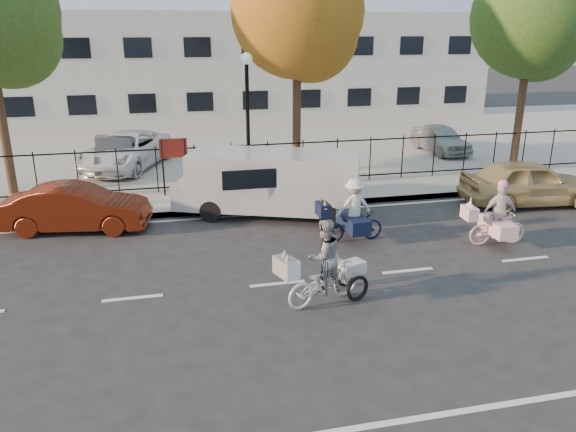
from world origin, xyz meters
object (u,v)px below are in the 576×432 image
object	(u,v)px
white_van	(271,182)
gold_sedan	(530,182)
red_sedan	(77,208)
lot_car_c	(115,154)
lot_car_d	(441,138)
unicorn_bike	(497,221)
bull_bike	(353,216)
lamppost	(247,98)
zebra_trike	(324,271)
lot_car_b	(125,151)

from	to	relation	value
white_van	gold_sedan	bearing A→B (deg)	16.32
white_van	red_sedan	distance (m)	5.32
gold_sedan	lot_car_c	xyz separation A→B (m)	(-12.59, 6.76, 0.07)
red_sedan	lot_car_c	size ratio (longest dim) A/B	1.00
red_sedan	lot_car_d	size ratio (longest dim) A/B	1.10
unicorn_bike	bull_bike	world-z (taller)	unicorn_bike
lot_car_d	white_van	bearing A→B (deg)	-145.47
red_sedan	gold_sedan	xyz separation A→B (m)	(13.22, -0.70, 0.08)
red_sedan	unicorn_bike	bearing A→B (deg)	-98.88
lot_car_c	red_sedan	bearing A→B (deg)	-98.81
lamppost	gold_sedan	bearing A→B (deg)	-20.13
zebra_trike	lot_car_d	bearing A→B (deg)	-56.00
red_sedan	gold_sedan	world-z (taller)	gold_sedan
gold_sedan	white_van	bearing A→B (deg)	90.99
white_van	unicorn_bike	bearing A→B (deg)	-13.38
lamppost	bull_bike	distance (m)	5.65
zebra_trike	bull_bike	world-z (taller)	zebra_trike
lot_car_c	lot_car_d	world-z (taller)	lot_car_c
unicorn_bike	lot_car_b	size ratio (longest dim) A/B	0.35
lot_car_c	lot_car_b	bearing A→B (deg)	29.85
unicorn_bike	gold_sedan	bearing A→B (deg)	-41.25
zebra_trike	bull_bike	distance (m)	3.51
lamppost	unicorn_bike	size ratio (longest dim) A/B	2.56
lot_car_b	lot_car_c	bearing A→B (deg)	-125.36
zebra_trike	red_sedan	world-z (taller)	zebra_trike
zebra_trike	lot_car_b	size ratio (longest dim) A/B	0.42
white_van	gold_sedan	world-z (taller)	white_van
white_van	lot_car_b	distance (m)	7.63
white_van	red_sedan	size ratio (longest dim) A/B	1.50
bull_bike	gold_sedan	distance (m)	6.52
bull_bike	lot_car_b	bearing A→B (deg)	31.67
white_van	lot_car_b	size ratio (longest dim) A/B	1.18
lot_car_b	gold_sedan	bearing A→B (deg)	-7.91
red_sedan	lot_car_d	distance (m)	15.23
unicorn_bike	bull_bike	distance (m)	3.59
white_van	lot_car_c	bearing A→B (deg)	149.01
unicorn_bike	red_sedan	distance (m)	10.92
lamppost	lot_car_c	world-z (taller)	lamppost
gold_sedan	lot_car_d	bearing A→B (deg)	0.68
bull_bike	lot_car_c	distance (m)	10.56
gold_sedan	zebra_trike	bearing A→B (deg)	127.18
lamppost	white_van	size ratio (longest dim) A/B	0.76
unicorn_bike	red_sedan	size ratio (longest dim) A/B	0.45
lot_car_d	unicorn_bike	bearing A→B (deg)	-111.56
red_sedan	lot_car_c	xyz separation A→B (m)	(0.63, 6.06, 0.15)
bull_bike	lot_car_d	world-z (taller)	bull_bike
gold_sedan	unicorn_bike	bearing A→B (deg)	140.28
lamppost	zebra_trike	distance (m)	8.19
lot_car_c	zebra_trike	bearing A→B (deg)	-71.11
bull_bike	gold_sedan	xyz separation A→B (m)	(6.29, 1.72, 0.05)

